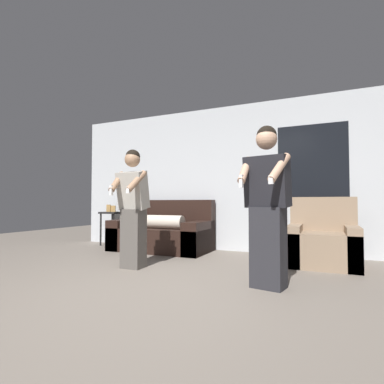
{
  "coord_description": "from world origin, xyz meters",
  "views": [
    {
      "loc": [
        1.49,
        -2.22,
        0.89
      ],
      "look_at": [
        0.02,
        1.11,
        1.02
      ],
      "focal_mm": 28.0,
      "sensor_mm": 36.0,
      "label": 1
    }
  ],
  "objects_px": {
    "armchair": "(323,243)",
    "person_right": "(267,205)",
    "couch": "(162,233)",
    "person_left": "(133,207)",
    "side_table": "(113,218)"
  },
  "relations": [
    {
      "from": "couch",
      "to": "person_left",
      "type": "height_order",
      "value": "person_left"
    },
    {
      "from": "side_table",
      "to": "person_right",
      "type": "bearing_deg",
      "value": -28.36
    },
    {
      "from": "couch",
      "to": "side_table",
      "type": "bearing_deg",
      "value": 171.16
    },
    {
      "from": "couch",
      "to": "person_left",
      "type": "distance_m",
      "value": 1.62
    },
    {
      "from": "armchair",
      "to": "person_left",
      "type": "bearing_deg",
      "value": -152.22
    },
    {
      "from": "person_left",
      "to": "person_right",
      "type": "height_order",
      "value": "person_right"
    },
    {
      "from": "person_left",
      "to": "person_right",
      "type": "xyz_separation_m",
      "value": [
        1.85,
        -0.22,
        0.03
      ]
    },
    {
      "from": "armchair",
      "to": "person_right",
      "type": "distance_m",
      "value": 1.65
    },
    {
      "from": "armchair",
      "to": "person_right",
      "type": "bearing_deg",
      "value": -109.64
    },
    {
      "from": "armchair",
      "to": "side_table",
      "type": "xyz_separation_m",
      "value": [
        -4.06,
        0.44,
        0.25
      ]
    },
    {
      "from": "couch",
      "to": "person_left",
      "type": "bearing_deg",
      "value": -75.58
    },
    {
      "from": "armchair",
      "to": "person_right",
      "type": "relative_size",
      "value": 0.57
    },
    {
      "from": "armchair",
      "to": "person_right",
      "type": "xyz_separation_m",
      "value": [
        -0.52,
        -1.47,
        0.54
      ]
    },
    {
      "from": "couch",
      "to": "side_table",
      "type": "distance_m",
      "value": 1.35
    },
    {
      "from": "side_table",
      "to": "armchair",
      "type": "bearing_deg",
      "value": -6.19
    }
  ]
}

